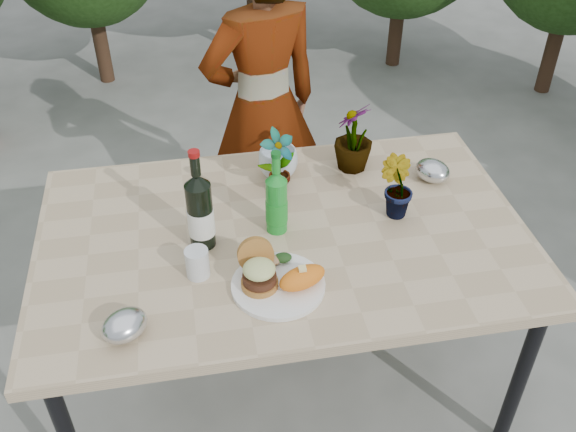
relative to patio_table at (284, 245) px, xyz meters
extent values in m
plane|color=#60605B|center=(0.00, 0.00, -0.69)|extent=(80.00, 80.00, 0.00)
cube|color=tan|center=(0.00, 0.00, 0.04)|extent=(1.60, 1.00, 0.04)
cylinder|color=black|center=(0.72, -0.42, -0.34)|extent=(0.05, 0.05, 0.71)
cylinder|color=black|center=(-0.72, 0.42, -0.34)|extent=(0.05, 0.05, 0.71)
cylinder|color=black|center=(0.72, 0.42, -0.34)|extent=(0.05, 0.05, 0.71)
cylinder|color=#382316|center=(-0.80, 2.80, -0.48)|extent=(0.10, 0.10, 0.42)
cylinder|color=#382316|center=(0.30, 3.00, -0.44)|extent=(0.10, 0.10, 0.50)
cylinder|color=#382316|center=(1.30, 2.70, -0.50)|extent=(0.10, 0.10, 0.38)
cylinder|color=#382316|center=(2.20, 2.10, -0.47)|extent=(0.10, 0.10, 0.44)
cylinder|color=white|center=(-0.06, -0.25, 0.06)|extent=(0.28, 0.28, 0.01)
cylinder|color=#B7722D|center=(-0.11, -0.25, 0.08)|extent=(0.11, 0.11, 0.02)
cylinder|color=#472314|center=(-0.11, -0.25, 0.10)|extent=(0.10, 0.10, 0.02)
ellipsoid|color=beige|center=(-0.11, -0.25, 0.14)|extent=(0.10, 0.10, 0.04)
cylinder|color=#B7722D|center=(-0.11, -0.17, 0.13)|extent=(0.11, 0.06, 0.11)
ellipsoid|color=orange|center=(0.01, -0.27, 0.10)|extent=(0.17, 0.12, 0.06)
ellipsoid|color=olive|center=(-0.06, -0.16, 0.08)|extent=(0.04, 0.04, 0.02)
ellipsoid|color=#193814|center=(-0.03, -0.15, 0.09)|extent=(0.06, 0.04, 0.03)
cylinder|color=black|center=(-0.26, -0.01, 0.17)|extent=(0.08, 0.08, 0.23)
cylinder|color=white|center=(-0.26, -0.01, 0.15)|extent=(0.08, 0.08, 0.09)
cone|color=black|center=(-0.26, -0.01, 0.31)|extent=(0.08, 0.08, 0.04)
cylinder|color=black|center=(-0.26, -0.01, 0.36)|extent=(0.03, 0.03, 0.07)
cylinder|color=maroon|center=(-0.26, -0.01, 0.40)|extent=(0.04, 0.04, 0.02)
cylinder|color=#188927|center=(-0.02, 0.02, 0.15)|extent=(0.07, 0.07, 0.19)
cylinder|color=#198C26|center=(-0.02, 0.02, 0.13)|extent=(0.07, 0.07, 0.08)
cone|color=#188927|center=(-0.02, 0.02, 0.27)|extent=(0.07, 0.07, 0.03)
cylinder|color=#188927|center=(-0.02, 0.02, 0.31)|extent=(0.03, 0.03, 0.06)
cylinder|color=#0C5919|center=(-0.02, 0.02, 0.35)|extent=(0.03, 0.03, 0.01)
cylinder|color=silver|center=(-0.29, -0.15, 0.10)|extent=(0.07, 0.07, 0.09)
imported|color=#2C6021|center=(0.02, 0.23, 0.18)|extent=(0.15, 0.13, 0.24)
imported|color=#2F5D20|center=(0.38, 0.03, 0.16)|extent=(0.15, 0.15, 0.22)
imported|color=#26581E|center=(0.32, 0.33, 0.19)|extent=(0.20, 0.20, 0.26)
imported|color=silver|center=(0.04, 0.32, 0.11)|extent=(0.18, 0.18, 0.11)
ellipsoid|color=silver|center=(-0.50, -0.36, 0.10)|extent=(0.17, 0.17, 0.08)
ellipsoid|color=silver|center=(0.58, 0.20, 0.10)|extent=(0.16, 0.17, 0.08)
imported|color=#8A5445|center=(0.06, 0.84, 0.05)|extent=(0.63, 0.51, 1.49)
camera|label=1|loc=(-0.27, -1.59, 1.40)|focal=40.00mm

